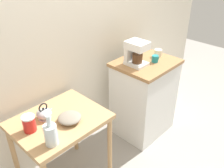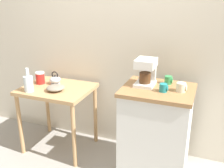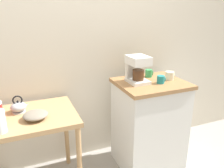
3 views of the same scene
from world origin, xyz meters
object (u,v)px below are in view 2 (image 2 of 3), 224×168
Objects in this scene: glass_carafe_vase at (28,83)px; mug_small_cream at (181,87)px; teakettle at (55,80)px; coffee_maker at (146,71)px; mug_dark_teal at (164,88)px; bowl_stoneware at (56,88)px; mug_tall_green at (168,80)px; canister_enamel at (40,78)px.

glass_carafe_vase reaches higher than mug_small_cream.
teakettle is 0.61× the size of glass_carafe_vase.
mug_dark_teal is (0.20, -0.12, -0.10)m from coffee_maker.
bowl_stoneware is 0.29m from glass_carafe_vase.
mug_dark_teal is (1.16, -0.03, 0.17)m from bowl_stoneware.
coffee_maker is 0.25m from mug_dark_teal.
mug_tall_green is (0.20, 0.10, -0.10)m from coffee_maker.
coffee_maker is at bearing 147.63° from mug_dark_teal.
mug_tall_green is (1.46, 0.06, 0.13)m from canister_enamel.
teakettle is 1.31m from mug_dark_teal.
coffee_maker is 0.36m from mug_small_cream.
mug_tall_green is (-0.14, 0.16, -0.00)m from mug_small_cream.
canister_enamel is (-0.17, -0.05, 0.02)m from teakettle.
glass_carafe_vase is at bearing -176.55° from mug_dark_teal.
canister_enamel is 1.28m from coffee_maker.
canister_enamel is at bearing -162.75° from teakettle.
bowl_stoneware is 1.19m from mug_tall_green.
mug_small_cream reaches higher than mug_dark_teal.
glass_carafe_vase reaches higher than canister_enamel.
glass_carafe_vase is at bearing -155.63° from bowl_stoneware.
canister_enamel is 1.76× the size of mug_tall_green.
coffee_maker is at bearing -1.87° from canister_enamel.
canister_enamel is at bearing -177.61° from mug_tall_green.
teakettle is 1.70× the size of mug_small_cream.
coffee_maker reaches higher than mug_small_cream.
coffee_maker is at bearing 9.75° from glass_carafe_vase.
glass_carafe_vase is 3.31× the size of mug_dark_teal.
mug_tall_green is at bearing 88.69° from mug_dark_teal.
mug_tall_green is at bearing 0.38° from teakettle.
mug_small_cream is at bearing 1.41° from bowl_stoneware.
coffee_maker is (1.09, -0.09, 0.26)m from teakettle.
glass_carafe_vase is at bearing -114.13° from teakettle.
canister_enamel is 1.46m from mug_tall_green.
coffee_maker reaches higher than bowl_stoneware.
mug_small_cream is 1.19× the size of mug_dark_teal.
mug_tall_green is at bearing 131.21° from mug_small_cream.
teakettle is at bearing 170.36° from mug_dark_teal.
coffee_maker reaches higher than glass_carafe_vase.
canister_enamel is at bearing 173.50° from mug_dark_teal.
mug_small_cream is 0.22m from mug_tall_green.
mug_dark_teal is at bearing -156.96° from mug_small_cream.
glass_carafe_vase reaches higher than bowl_stoneware.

